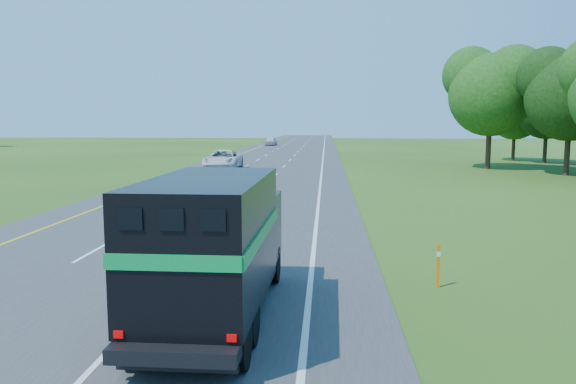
% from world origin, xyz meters
% --- Properties ---
extents(road, '(15.00, 260.00, 0.04)m').
position_xyz_m(road, '(0.00, 50.00, 0.02)').
color(road, '#38383A').
rests_on(road, ground).
extents(lane_markings, '(11.15, 260.00, 0.01)m').
position_xyz_m(lane_markings, '(0.00, 50.00, 0.04)').
color(lane_markings, yellow).
rests_on(lane_markings, road).
extents(horse_truck, '(2.37, 7.20, 3.17)m').
position_xyz_m(horse_truck, '(3.52, 13.95, 1.74)').
color(horse_truck, black).
rests_on(horse_truck, road).
extents(white_suv, '(2.99, 6.37, 1.76)m').
position_xyz_m(white_suv, '(-3.37, 52.09, 0.92)').
color(white_suv, silver).
rests_on(white_suv, road).
extents(far_car, '(2.05, 4.70, 1.58)m').
position_xyz_m(far_car, '(-4.18, 103.94, 0.83)').
color(far_car, silver).
rests_on(far_car, road).
extents(delineator, '(0.09, 0.05, 1.16)m').
position_xyz_m(delineator, '(8.86, 16.82, 0.62)').
color(delineator, orange).
rests_on(delineator, ground).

